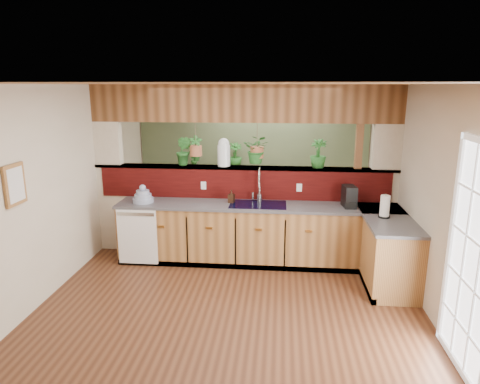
# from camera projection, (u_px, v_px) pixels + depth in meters

# --- Properties ---
(ground) EXTENTS (4.60, 7.00, 0.01)m
(ground) POSITION_uv_depth(u_px,v_px,m) (234.00, 291.00, 5.52)
(ground) COLOR #4C2917
(ground) RESTS_ON ground
(ceiling) EXTENTS (4.60, 7.00, 0.01)m
(ceiling) POSITION_uv_depth(u_px,v_px,m) (233.00, 84.00, 4.89)
(ceiling) COLOR brown
(ceiling) RESTS_ON ground
(wall_back) EXTENTS (4.60, 0.02, 2.60)m
(wall_back) POSITION_uv_depth(u_px,v_px,m) (253.00, 151.00, 8.58)
(wall_back) COLOR beige
(wall_back) RESTS_ON ground
(wall_left) EXTENTS (0.02, 7.00, 2.60)m
(wall_left) POSITION_uv_depth(u_px,v_px,m) (53.00, 190.00, 5.42)
(wall_left) COLOR beige
(wall_left) RESTS_ON ground
(wall_right) EXTENTS (0.02, 7.00, 2.60)m
(wall_right) POSITION_uv_depth(u_px,v_px,m) (429.00, 199.00, 4.99)
(wall_right) COLOR beige
(wall_right) RESTS_ON ground
(pass_through_partition) EXTENTS (4.60, 0.21, 2.60)m
(pass_through_partition) POSITION_uv_depth(u_px,v_px,m) (245.00, 179.00, 6.53)
(pass_through_partition) COLOR beige
(pass_through_partition) RESTS_ON ground
(pass_through_ledge) EXTENTS (4.60, 0.21, 0.04)m
(pass_through_ledge) POSITION_uv_depth(u_px,v_px,m) (243.00, 168.00, 6.49)
(pass_through_ledge) COLOR brown
(pass_through_ledge) RESTS_ON ground
(header_beam) EXTENTS (4.60, 0.15, 0.55)m
(header_beam) POSITION_uv_depth(u_px,v_px,m) (243.00, 104.00, 6.26)
(header_beam) COLOR brown
(header_beam) RESTS_ON ground
(sage_backwall) EXTENTS (4.55, 0.02, 2.55)m
(sage_backwall) POSITION_uv_depth(u_px,v_px,m) (253.00, 151.00, 8.57)
(sage_backwall) COLOR #546545
(sage_backwall) RESTS_ON ground
(countertop) EXTENTS (4.14, 1.52, 0.90)m
(countertop) POSITION_uv_depth(u_px,v_px,m) (298.00, 238.00, 6.17)
(countertop) COLOR brown
(countertop) RESTS_ON ground
(dishwasher) EXTENTS (0.58, 0.03, 0.82)m
(dishwasher) POSITION_uv_depth(u_px,v_px,m) (137.00, 237.00, 6.19)
(dishwasher) COLOR white
(dishwasher) RESTS_ON ground
(navy_sink) EXTENTS (0.82, 0.50, 0.18)m
(navy_sink) POSITION_uv_depth(u_px,v_px,m) (258.00, 210.00, 6.24)
(navy_sink) COLOR black
(navy_sink) RESTS_ON countertop
(french_door) EXTENTS (0.06, 1.02, 2.16)m
(french_door) POSITION_uv_depth(u_px,v_px,m) (471.00, 263.00, 3.80)
(french_door) COLOR white
(french_door) RESTS_ON ground
(framed_print) EXTENTS (0.04, 0.35, 0.45)m
(framed_print) POSITION_uv_depth(u_px,v_px,m) (15.00, 185.00, 4.58)
(framed_print) COLOR brown
(framed_print) RESTS_ON wall_left
(faucet) EXTENTS (0.23, 0.23, 0.52)m
(faucet) POSITION_uv_depth(u_px,v_px,m) (259.00, 183.00, 6.30)
(faucet) COLOR #B7B7B2
(faucet) RESTS_ON countertop
(dish_stack) EXTENTS (0.31, 0.31, 0.27)m
(dish_stack) POSITION_uv_depth(u_px,v_px,m) (143.00, 197.00, 6.32)
(dish_stack) COLOR #8D98B7
(dish_stack) RESTS_ON countertop
(soap_dispenser) EXTENTS (0.10, 0.11, 0.19)m
(soap_dispenser) POSITION_uv_depth(u_px,v_px,m) (231.00, 196.00, 6.29)
(soap_dispenser) COLOR #372014
(soap_dispenser) RESTS_ON countertop
(coffee_maker) EXTENTS (0.16, 0.28, 0.31)m
(coffee_maker) POSITION_uv_depth(u_px,v_px,m) (349.00, 197.00, 6.06)
(coffee_maker) COLOR black
(coffee_maker) RESTS_ON countertop
(paper_towel) EXTENTS (0.15, 0.15, 0.32)m
(paper_towel) POSITION_uv_depth(u_px,v_px,m) (385.00, 207.00, 5.58)
(paper_towel) COLOR black
(paper_towel) RESTS_ON countertop
(glass_jar) EXTENTS (0.19, 0.19, 0.43)m
(glass_jar) POSITION_uv_depth(u_px,v_px,m) (224.00, 152.00, 6.46)
(glass_jar) COLOR silver
(glass_jar) RESTS_ON pass_through_ledge
(ledge_plant_left) EXTENTS (0.30, 0.28, 0.44)m
(ledge_plant_left) POSITION_uv_depth(u_px,v_px,m) (184.00, 151.00, 6.52)
(ledge_plant_left) COLOR #1F571F
(ledge_plant_left) RESTS_ON pass_through_ledge
(ledge_plant_right) EXTENTS (0.27, 0.27, 0.43)m
(ledge_plant_right) POSITION_uv_depth(u_px,v_px,m) (318.00, 154.00, 6.33)
(ledge_plant_right) COLOR #1F571F
(ledge_plant_right) RESTS_ON pass_through_ledge
(hanging_plant_a) EXTENTS (0.24, 0.20, 0.51)m
(hanging_plant_a) POSITION_uv_depth(u_px,v_px,m) (196.00, 140.00, 6.46)
(hanging_plant_a) COLOR brown
(hanging_plant_a) RESTS_ON header_beam
(hanging_plant_b) EXTENTS (0.44, 0.40, 0.55)m
(hanging_plant_b) POSITION_uv_depth(u_px,v_px,m) (257.00, 137.00, 6.36)
(hanging_plant_b) COLOR brown
(hanging_plant_b) RESTS_ON header_beam
(shelving_console) EXTENTS (1.57, 0.56, 1.03)m
(shelving_console) POSITION_uv_depth(u_px,v_px,m) (214.00, 192.00, 8.61)
(shelving_console) COLOR black
(shelving_console) RESTS_ON ground
(shelf_plant_a) EXTENTS (0.25, 0.21, 0.41)m
(shelf_plant_a) POSITION_uv_depth(u_px,v_px,m) (193.00, 156.00, 8.47)
(shelf_plant_a) COLOR #1F571F
(shelf_plant_a) RESTS_ON shelving_console
(shelf_plant_b) EXTENTS (0.32, 0.32, 0.48)m
(shelf_plant_b) POSITION_uv_depth(u_px,v_px,m) (235.00, 155.00, 8.39)
(shelf_plant_b) COLOR #1F571F
(shelf_plant_b) RESTS_ON shelving_console
(floor_plant) EXTENTS (0.73, 0.65, 0.76)m
(floor_plant) POSITION_uv_depth(u_px,v_px,m) (307.00, 213.00, 7.61)
(floor_plant) COLOR #1F571F
(floor_plant) RESTS_ON ground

